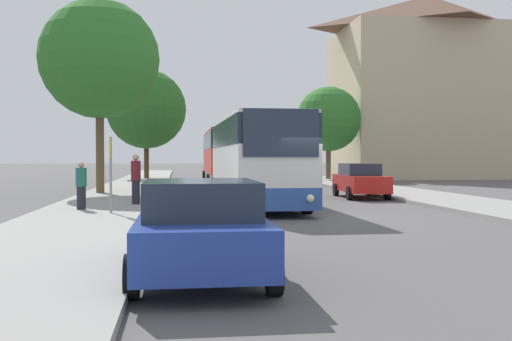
% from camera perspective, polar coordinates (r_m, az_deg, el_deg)
% --- Properties ---
extents(ground_plane, '(300.00, 300.00, 0.00)m').
position_cam_1_polar(ground_plane, '(19.17, 5.66, -4.44)').
color(ground_plane, '#565454').
rests_on(ground_plane, ground).
extents(sidewalk_left, '(4.00, 120.00, 0.15)m').
position_cam_1_polar(sidewalk_left, '(18.85, -15.60, -4.35)').
color(sidewalk_left, gray).
rests_on(sidewalk_left, ground_plane).
extents(building_right_background, '(16.05, 10.76, 16.54)m').
position_cam_1_polar(building_right_background, '(57.14, 16.08, 7.66)').
color(building_right_background, '#C6B28E').
rests_on(building_right_background, ground_plane).
extents(bus_front, '(3.00, 10.29, 3.39)m').
position_cam_1_polar(bus_front, '(22.98, 0.02, 1.04)').
color(bus_front, '#2D519E').
rests_on(bus_front, ground_plane).
extents(bus_middle, '(2.88, 11.49, 3.43)m').
position_cam_1_polar(bus_middle, '(35.66, -2.70, 1.18)').
color(bus_middle, gray).
rests_on(bus_middle, ground_plane).
extents(parked_car_left_curb, '(2.15, 4.25, 1.55)m').
position_cam_1_polar(parked_car_left_curb, '(9.49, -5.30, -5.48)').
color(parked_car_left_curb, '#233D9E').
rests_on(parked_car_left_curb, ground_plane).
extents(parked_car_right_near, '(2.09, 4.67, 1.61)m').
position_cam_1_polar(parked_car_right_near, '(28.34, 9.88, -0.91)').
color(parked_car_right_near, red).
rests_on(parked_car_right_near, ground_plane).
extents(parked_car_right_far, '(2.27, 4.20, 1.48)m').
position_cam_1_polar(parked_car_right_far, '(42.10, 3.39, -0.23)').
color(parked_car_right_far, black).
rests_on(parked_car_right_far, ground_plane).
extents(bus_stop_sign, '(0.08, 0.45, 2.40)m').
position_cam_1_polar(bus_stop_sign, '(19.45, -13.68, 0.46)').
color(bus_stop_sign, gray).
rests_on(bus_stop_sign, sidewalk_left).
extents(pedestrian_waiting_near, '(0.36, 0.36, 1.86)m').
position_cam_1_polar(pedestrian_waiting_near, '(22.73, -11.37, -0.79)').
color(pedestrian_waiting_near, '#23232D').
rests_on(pedestrian_waiting_near, sidewalk_left).
extents(pedestrian_waiting_far, '(0.36, 0.36, 1.61)m').
position_cam_1_polar(pedestrian_waiting_far, '(20.95, -16.31, -1.38)').
color(pedestrian_waiting_far, '#23232D').
rests_on(pedestrian_waiting_far, sidewalk_left).
extents(tree_left_near, '(6.48, 6.48, 8.90)m').
position_cam_1_polar(tree_left_near, '(49.87, -10.41, 5.77)').
color(tree_left_near, '#47331E').
rests_on(tree_left_near, sidewalk_left).
extents(tree_left_far, '(5.85, 5.85, 9.49)m').
position_cam_1_polar(tree_left_far, '(30.80, -14.68, 10.21)').
color(tree_left_far, brown).
rests_on(tree_left_far, sidewalk_left).
extents(tree_right_near, '(5.19, 5.19, 7.38)m').
position_cam_1_polar(tree_right_near, '(48.36, 6.92, 4.88)').
color(tree_right_near, brown).
rests_on(tree_right_near, sidewalk_right).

